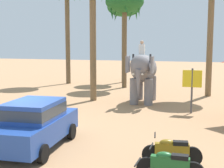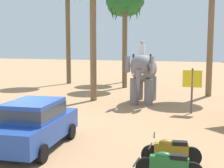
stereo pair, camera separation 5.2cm
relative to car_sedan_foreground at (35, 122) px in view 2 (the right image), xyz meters
name	(u,v)px [view 2 (the right image)]	position (x,y,z in m)	size (l,w,h in m)	color
ground_plane	(24,140)	(-1.00, 0.70, -0.93)	(120.00, 120.00, 0.00)	tan
car_sedan_foreground	(35,122)	(0.00, 0.00, 0.00)	(2.25, 4.28, 1.70)	#23479E
elephant_with_mahout	(143,71)	(1.44, 9.74, 1.06)	(1.89, 3.95, 3.88)	slate
motorcycle_second_in_row	(169,165)	(4.86, -1.11, -0.46)	(1.80, 0.55, 0.94)	black
motorcycle_mid_row	(171,150)	(4.74, 0.03, -0.46)	(1.78, 0.60, 0.94)	black
palm_tree_left_of_road	(125,5)	(-1.77, 16.13, 6.03)	(3.20, 3.20, 8.09)	brown
palm_tree_leaning_seaward	(124,10)	(-2.96, 19.74, 6.05)	(3.20, 3.20, 8.11)	brown
signboard_yellow	(192,82)	(4.61, 7.67, 0.76)	(1.00, 0.10, 2.40)	#4C4C51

